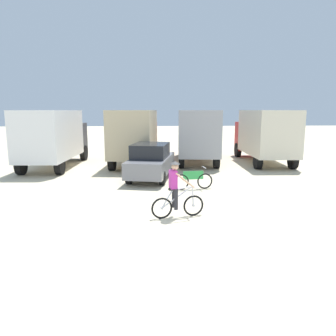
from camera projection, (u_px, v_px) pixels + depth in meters
name	position (u px, v px, depth m)	size (l,w,h in m)	color
ground_plane	(177.00, 228.00, 9.34)	(120.00, 120.00, 0.00)	beige
box_truck_avon_van	(54.00, 136.00, 18.91)	(2.72, 6.86, 3.35)	white
box_truck_tan_camper	(135.00, 134.00, 20.06)	(2.99, 6.94, 3.35)	#CCB78E
box_truck_grey_hauler	(197.00, 133.00, 20.81)	(2.93, 6.93, 3.35)	#9E9EA3
box_truck_cream_rv	(264.00, 134.00, 20.56)	(2.62, 6.83, 3.35)	beige
sedan_parked	(151.00, 161.00, 15.83)	(2.58, 4.47, 1.76)	slate
cyclist_orange_shirt	(176.00, 192.00, 10.11)	(1.70, 0.58, 1.82)	black
bicycle_spare	(193.00, 180.00, 13.81)	(1.72, 0.50, 0.97)	black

